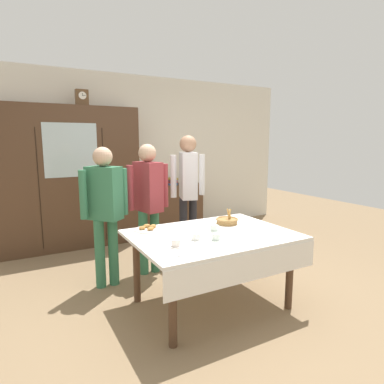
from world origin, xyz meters
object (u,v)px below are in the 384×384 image
object	(u,v)px
tea_cup_far_left	(216,238)
mantel_clock	(82,98)
person_behind_table_left	(105,204)
tea_cup_center	(196,237)
bookshelf_low	(172,208)
spoon_near_right	(176,257)
tea_cup_back_edge	(176,243)
bread_basket	(227,221)
spoon_near_left	(209,247)
person_beside_shelf	(148,196)
pastry_plate	(148,229)
spoon_far_left	(197,230)
person_by_cabinet	(188,184)
dining_table	(214,244)
book_stack	(172,181)
tea_cup_near_left	(214,228)
wall_cabinet	(70,178)

from	to	relation	value
tea_cup_far_left	mantel_clock	bearing A→B (deg)	102.02
person_behind_table_left	tea_cup_far_left	bearing A→B (deg)	-57.99
tea_cup_center	bookshelf_low	bearing A→B (deg)	68.93
tea_cup_center	spoon_near_right	world-z (taller)	tea_cup_center
tea_cup_back_edge	bread_basket	world-z (taller)	bread_basket
spoon_near_left	person_beside_shelf	bearing A→B (deg)	90.22
bread_basket	mantel_clock	bearing A→B (deg)	113.52
tea_cup_back_edge	pastry_plate	world-z (taller)	tea_cup_back_edge
tea_cup_center	spoon_far_left	bearing A→B (deg)	58.55
mantel_clock	person_by_cabinet	distance (m)	2.06
dining_table	person_beside_shelf	distance (m)	1.16
person_beside_shelf	person_by_cabinet	bearing A→B (deg)	21.16
dining_table	spoon_near_right	size ratio (longest dim) A/B	12.85
spoon_near_right	person_beside_shelf	world-z (taller)	person_beside_shelf
bread_basket	pastry_plate	xyz separation A→B (m)	(-0.84, 0.18, -0.02)
book_stack	tea_cup_back_edge	xyz separation A→B (m)	(-1.28, -2.79, -0.14)
mantel_clock	person_by_cabinet	size ratio (longest dim) A/B	0.14
tea_cup_near_left	tea_cup_back_edge	distance (m)	0.60
wall_cabinet	spoon_near_right	distance (m)	3.00
dining_table	mantel_clock	bearing A→B (deg)	104.53
bookshelf_low	pastry_plate	xyz separation A→B (m)	(-1.30, -2.19, 0.33)
book_stack	spoon_near_left	world-z (taller)	book_stack
spoon_near_left	book_stack	bearing A→B (deg)	70.45
spoon_far_left	person_behind_table_left	size ratio (longest dim) A/B	0.08
tea_cup_far_left	spoon_far_left	bearing A→B (deg)	89.01
mantel_clock	spoon_far_left	xyz separation A→B (m)	(0.59, -2.40, -1.50)
tea_cup_far_left	spoon_near_left	distance (m)	0.20
tea_cup_far_left	spoon_near_left	world-z (taller)	tea_cup_far_left
spoon_far_left	tea_cup_back_edge	bearing A→B (deg)	-139.65
wall_cabinet	person_beside_shelf	xyz separation A→B (m)	(0.66, -1.50, -0.10)
tea_cup_center	tea_cup_far_left	bearing A→B (deg)	-27.46
mantel_clock	person_beside_shelf	size ratio (longest dim) A/B	0.15
wall_cabinet	spoon_near_right	bearing A→B (deg)	-83.96
person_behind_table_left	tea_cup_back_edge	bearing A→B (deg)	-74.19
wall_cabinet	pastry_plate	distance (m)	2.20
spoon_far_left	person_by_cabinet	bearing A→B (deg)	65.97
tea_cup_far_left	tea_cup_center	bearing A→B (deg)	152.54
mantel_clock	bread_basket	xyz separation A→B (m)	(1.01, -2.32, -1.47)
tea_cup_far_left	bread_basket	bearing A→B (deg)	45.99
bookshelf_low	tea_cup_center	world-z (taller)	bookshelf_low
wall_cabinet	person_beside_shelf	world-z (taller)	wall_cabinet
mantel_clock	book_stack	size ratio (longest dim) A/B	1.15
spoon_near_right	person_beside_shelf	xyz separation A→B (m)	(0.34, 1.46, 0.22)
tea_cup_far_left	pastry_plate	size ratio (longest dim) A/B	0.46
bookshelf_low	spoon_far_left	size ratio (longest dim) A/B	9.09
wall_cabinet	tea_cup_far_left	xyz separation A→B (m)	(0.82, -2.76, -0.30)
spoon_far_left	person_behind_table_left	bearing A→B (deg)	132.53
dining_table	mantel_clock	distance (m)	3.12
tea_cup_center	person_behind_table_left	world-z (taller)	person_behind_table_left
dining_table	spoon_far_left	xyz separation A→B (m)	(-0.08, 0.19, 0.10)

